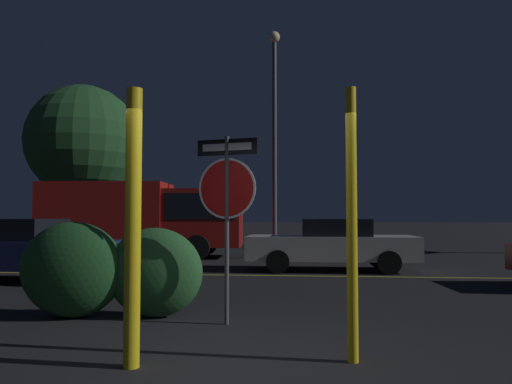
% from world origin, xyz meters
% --- Properties ---
extents(ground_plane, '(260.00, 260.00, 0.00)m').
position_xyz_m(ground_plane, '(0.00, 0.00, 0.00)').
color(ground_plane, black).
extents(road_center_stripe, '(33.13, 0.12, 0.01)m').
position_xyz_m(road_center_stripe, '(0.00, 7.37, 0.00)').
color(road_center_stripe, gold).
rests_on(road_center_stripe, ground_plane).
extents(stop_sign, '(0.86, 0.22, 2.55)m').
position_xyz_m(stop_sign, '(-0.43, 1.77, 1.80)').
color(stop_sign, '#4C4C51').
rests_on(stop_sign, ground_plane).
extents(yellow_pole_left, '(0.16, 0.16, 2.71)m').
position_xyz_m(yellow_pole_left, '(-1.05, -0.22, 1.36)').
color(yellow_pole_left, yellow).
rests_on(yellow_pole_left, ground_plane).
extents(yellow_pole_right, '(0.11, 0.11, 2.77)m').
position_xyz_m(yellow_pole_right, '(1.09, 0.16, 1.38)').
color(yellow_pole_right, yellow).
rests_on(yellow_pole_right, ground_plane).
extents(hedge_bush_1, '(1.52, 0.87, 1.37)m').
position_xyz_m(hedge_bush_1, '(-2.72, 1.99, 0.69)').
color(hedge_bush_1, '#1E4C23').
rests_on(hedge_bush_1, ground_plane).
extents(hedge_bush_2, '(1.41, 0.71, 1.29)m').
position_xyz_m(hedge_bush_2, '(-1.54, 2.13, 0.64)').
color(hedge_bush_2, '#285B2D').
rests_on(hedge_bush_2, ground_plane).
extents(passing_car_1, '(4.65, 2.01, 1.40)m').
position_xyz_m(passing_car_1, '(-5.79, 5.85, 0.71)').
color(passing_car_1, navy).
rests_on(passing_car_1, ground_plane).
extents(passing_car_2, '(4.61, 1.97, 1.39)m').
position_xyz_m(passing_car_2, '(1.35, 8.72, 0.71)').
color(passing_car_2, silver).
rests_on(passing_car_2, ground_plane).
extents(delivery_truck, '(7.13, 2.85, 2.65)m').
position_xyz_m(delivery_truck, '(-4.98, 12.49, 1.50)').
color(delivery_truck, maroon).
rests_on(delivery_truck, ground_plane).
extents(street_lamp, '(0.41, 0.41, 8.05)m').
position_xyz_m(street_lamp, '(-0.41, 12.50, 4.85)').
color(street_lamp, '#4C4C51').
rests_on(street_lamp, ground_plane).
extents(tree_0, '(5.30, 5.30, 7.64)m').
position_xyz_m(tree_0, '(-9.73, 17.51, 4.98)').
color(tree_0, '#422D1E').
rests_on(tree_0, ground_plane).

